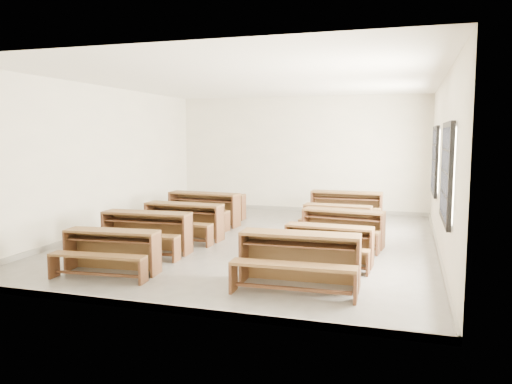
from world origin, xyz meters
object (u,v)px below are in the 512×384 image
(desk_set_8, at_px, (337,218))
(desk_set_9, at_px, (346,205))
(desk_set_7, at_px, (342,225))
(desk_set_5, at_px, (299,256))
(desk_set_2, at_px, (183,219))
(desk_set_4, at_px, (217,204))
(desk_set_0, at_px, (111,248))
(desk_set_3, at_px, (203,206))
(desk_set_6, at_px, (328,242))
(desk_set_1, at_px, (146,229))

(desk_set_8, height_order, desk_set_9, desk_set_9)
(desk_set_9, bearing_deg, desk_set_7, -83.97)
(desk_set_5, xyz_separation_m, desk_set_8, (0.01, 3.81, -0.07))
(desk_set_9, bearing_deg, desk_set_8, -89.50)
(desk_set_2, distance_m, desk_set_8, 3.27)
(desk_set_4, distance_m, desk_set_8, 3.44)
(desk_set_9, bearing_deg, desk_set_5, -89.48)
(desk_set_9, bearing_deg, desk_set_4, -172.81)
(desk_set_0, xyz_separation_m, desk_set_2, (-0.02, 2.63, 0.04))
(desk_set_2, relative_size, desk_set_8, 1.13)
(desk_set_5, height_order, desk_set_7, desk_set_5)
(desk_set_3, distance_m, desk_set_5, 5.16)
(desk_set_3, height_order, desk_set_5, desk_set_3)
(desk_set_2, xyz_separation_m, desk_set_3, (-0.23, 1.59, 0.02))
(desk_set_6, bearing_deg, desk_set_7, 91.33)
(desk_set_6, xyz_separation_m, desk_set_9, (-0.20, 4.06, 0.07))
(desk_set_9, bearing_deg, desk_set_1, -126.14)
(desk_set_1, bearing_deg, desk_set_5, -23.31)
(desk_set_2, distance_m, desk_set_4, 2.56)
(desk_set_5, xyz_separation_m, desk_set_9, (0.01, 5.38, 0.00))
(desk_set_8, bearing_deg, desk_set_2, -151.59)
(desk_set_5, height_order, desk_set_9, desk_set_9)
(desk_set_3, relative_size, desk_set_6, 1.22)
(desk_set_1, distance_m, desk_set_5, 3.34)
(desk_set_4, xyz_separation_m, desk_set_6, (3.43, -3.68, 0.00))
(desk_set_3, bearing_deg, desk_set_6, -33.46)
(desk_set_2, relative_size, desk_set_6, 1.13)
(desk_set_0, height_order, desk_set_1, desk_set_1)
(desk_set_1, bearing_deg, desk_set_6, -0.14)
(desk_set_2, xyz_separation_m, desk_set_7, (3.22, 0.33, -0.02))
(desk_set_0, relative_size, desk_set_7, 0.94)
(desk_set_2, bearing_deg, desk_set_6, -17.75)
(desk_set_2, bearing_deg, desk_set_9, 46.38)
(desk_set_5, relative_size, desk_set_7, 1.05)
(desk_set_1, relative_size, desk_set_7, 1.02)
(desk_set_7, xyz_separation_m, desk_set_8, (-0.25, 1.03, -0.03))
(desk_set_1, xyz_separation_m, desk_set_9, (3.12, 4.18, 0.01))
(desk_set_3, height_order, desk_set_8, desk_set_3)
(desk_set_3, relative_size, desk_set_9, 1.05)
(desk_set_2, bearing_deg, desk_set_1, -94.75)
(desk_set_1, distance_m, desk_set_4, 3.81)
(desk_set_3, bearing_deg, desk_set_2, -76.55)
(desk_set_1, relative_size, desk_set_4, 1.18)
(desk_set_4, xyz_separation_m, desk_set_8, (3.23, -1.19, 0.00))
(desk_set_6, height_order, desk_set_7, desk_set_7)
(desk_set_6, bearing_deg, desk_set_8, 97.73)
(desk_set_1, height_order, desk_set_8, desk_set_1)
(desk_set_7, bearing_deg, desk_set_0, -130.63)
(desk_set_8, bearing_deg, desk_set_4, 163.61)
(desk_set_7, bearing_deg, desk_set_8, 110.17)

